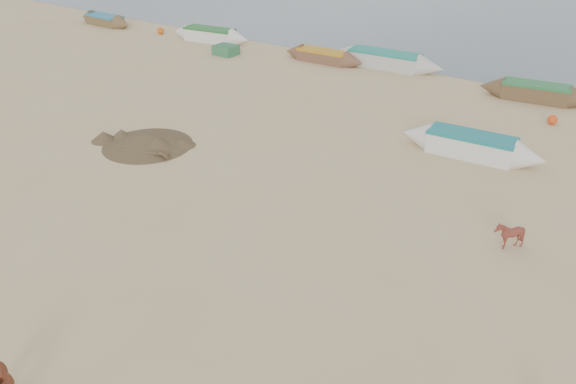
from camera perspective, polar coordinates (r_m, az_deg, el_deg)
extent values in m
plane|color=tan|center=(15.96, -8.45, -8.82)|extent=(140.00, 140.00, 0.00)
imported|color=maroon|center=(18.08, 21.56, -4.08)|extent=(0.90, 0.82, 0.91)
cone|color=brown|center=(24.34, -14.12, 5.16)|extent=(4.49, 4.49, 0.50)
cube|color=#2F6A44|center=(37.36, -6.33, 14.14)|extent=(1.40, 1.20, 0.60)
sphere|color=#E34515|center=(28.50, 25.27, 6.66)|extent=(0.44, 0.44, 0.44)
cube|color=slate|center=(35.60, 7.19, 13.32)|extent=(1.20, 1.10, 0.56)
sphere|color=#C95512|center=(43.66, -12.82, 15.68)|extent=(0.48, 0.48, 0.48)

